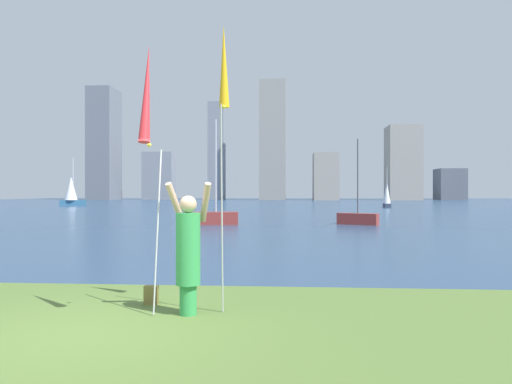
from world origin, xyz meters
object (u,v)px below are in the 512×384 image
Objects in this scene: kite_flag_left at (147,99)px; sailboat_2 at (71,192)px; sailboat_5 at (358,218)px; person at (188,249)px; sailboat_0 at (387,195)px; bag at (151,295)px; kite_flag_right at (224,74)px; sailboat_1 at (216,217)px.

kite_flag_left is 0.65× the size of sailboat_2.
sailboat_5 is at bearing -46.36° from sailboat_2.
person is 0.44× the size of sailboat_0.
bag is (-0.72, 0.59, -0.80)m from person.
person is 20.18m from sailboat_5.
bag is at bearing -63.97° from sailboat_2.
sailboat_0 reaches higher than kite_flag_right.
kite_flag_right is 0.76× the size of sailboat_1.
sailboat_0 is at bearing -6.47° from sailboat_2.
kite_flag_left is 1.31m from kite_flag_right.
sailboat_5 reaches higher than kite_flag_right.
sailboat_1 is (-14.45, -28.57, -0.96)m from sailboat_0.
bag is (-1.20, 0.28, -3.42)m from kite_flag_right.
sailboat_5 reaches higher than kite_flag_left.
sailboat_0 is at bearing 75.53° from kite_flag_left.
sailboat_2 reaches higher than kite_flag_left.
sailboat_1 is at bearing 96.10° from kite_flag_left.
kite_flag_right is 57.81m from sailboat_2.
sailboat_2 is 1.28× the size of sailboat_5.
sailboat_2 reaches higher than sailboat_0.
sailboat_1 is (-1.83, 18.38, 0.25)m from bag.
sailboat_1 is (-3.03, 18.66, -3.17)m from kite_flag_right.
kite_flag_left is 19.69m from sailboat_1.
sailboat_2 reaches higher than sailboat_5.
bag is (-0.24, 1.02, -2.92)m from kite_flag_left.
kite_flag_left is 20.89m from sailboat_5.
sailboat_5 is at bearing 76.68° from kite_flag_right.
bag is 19.80m from sailboat_5.
sailboat_2 is at bearing 125.22° from sailboat_1.
person is 1.23m from bag.
person is 0.42× the size of sailboat_5.
bag is 0.06× the size of sailboat_5.
kite_flag_right is 3.64m from bag.
kite_flag_right is at bearing -13.27° from bag.
kite_flag_right is 19.17m from sailboat_1.
person is 49.00m from sailboat_0.
sailboat_0 reaches higher than kite_flag_left.
sailboat_2 is (-23.18, 32.84, 1.33)m from sailboat_1.
sailboat_5 is (5.75, 18.95, 0.21)m from bag.
person is at bearing -39.20° from bag.
kite_flag_right is at bearing 37.52° from kite_flag_left.
sailboat_1 reaches higher than sailboat_0.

